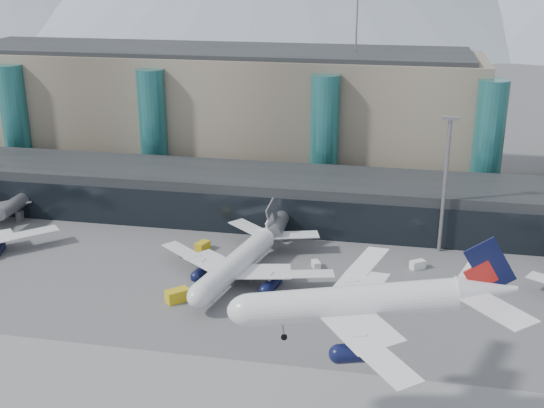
% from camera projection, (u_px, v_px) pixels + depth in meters
% --- Properties ---
extents(ground, '(900.00, 900.00, 0.00)m').
position_uv_depth(ground, '(216.00, 380.00, 88.57)').
color(ground, '#515154').
rests_on(ground, ground).
extents(concourse, '(170.00, 27.00, 10.00)m').
position_uv_depth(concourse, '(290.00, 199.00, 140.15)').
color(concourse, black).
rests_on(concourse, ground).
extents(terminal_main, '(130.00, 30.00, 31.00)m').
position_uv_depth(terminal_main, '(213.00, 111.00, 170.79)').
color(terminal_main, gray).
rests_on(terminal_main, ground).
extents(teal_towers, '(116.40, 19.40, 46.00)m').
position_uv_depth(teal_towers, '(237.00, 134.00, 154.74)').
color(teal_towers, '#266A6B').
rests_on(teal_towers, ground).
extents(lightmast_mid, '(3.00, 1.20, 25.60)m').
position_uv_depth(lightmast_mid, '(445.00, 177.00, 122.61)').
color(lightmast_mid, slate).
rests_on(lightmast_mid, ground).
extents(hero_jet, '(32.36, 32.31, 10.50)m').
position_uv_depth(hero_jet, '(382.00, 293.00, 73.05)').
color(hero_jet, silver).
rests_on(hero_jet, ground).
extents(jet_parked_mid, '(33.75, 34.62, 11.13)m').
position_uv_depth(jet_parked_mid, '(244.00, 251.00, 117.07)').
color(jet_parked_mid, silver).
rests_on(jet_parked_mid, ground).
extents(veh_b, '(2.63, 3.26, 1.63)m').
position_uv_depth(veh_b, '(202.00, 246.00, 127.59)').
color(veh_b, gold).
rests_on(veh_b, ground).
extents(veh_d, '(2.94, 2.67, 1.50)m').
position_uv_depth(veh_d, '(418.00, 265.00, 120.03)').
color(veh_d, silver).
rests_on(veh_d, ground).
extents(veh_g, '(1.95, 2.39, 1.21)m').
position_uv_depth(veh_g, '(316.00, 264.00, 120.47)').
color(veh_g, silver).
rests_on(veh_g, ground).
extents(veh_h, '(3.96, 3.89, 2.01)m').
position_uv_depth(veh_h, '(177.00, 296.00, 108.55)').
color(veh_h, gold).
rests_on(veh_h, ground).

